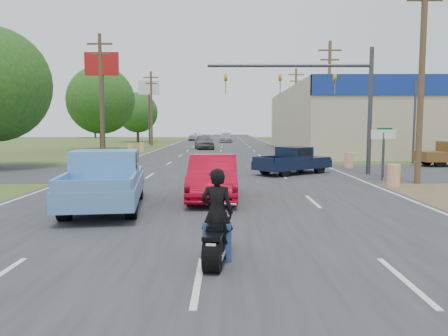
{
  "coord_description": "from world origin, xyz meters",
  "views": [
    {
      "loc": [
        0.47,
        -7.36,
        2.7
      ],
      "look_at": [
        0.43,
        7.17,
        1.3
      ],
      "focal_mm": 35.0,
      "sensor_mm": 36.0,
      "label": 1
    }
  ],
  "objects_px": {
    "red_convertible": "(213,178)",
    "rider": "(217,218)",
    "distant_car_grey": "(204,142)",
    "distant_car_white": "(196,137)",
    "navy_pickup": "(294,160)",
    "distant_car_silver": "(226,138)",
    "motorcycle": "(217,240)",
    "blue_pickup": "(106,179)"
  },
  "relations": [
    {
      "from": "rider",
      "to": "navy_pickup",
      "type": "height_order",
      "value": "rider"
    },
    {
      "from": "distant_car_silver",
      "to": "motorcycle",
      "type": "bearing_deg",
      "value": -89.91
    },
    {
      "from": "motorcycle",
      "to": "rider",
      "type": "distance_m",
      "value": 0.42
    },
    {
      "from": "blue_pickup",
      "to": "distant_car_white",
      "type": "bearing_deg",
      "value": 83.33
    },
    {
      "from": "distant_car_grey",
      "to": "red_convertible",
      "type": "bearing_deg",
      "value": -94.85
    },
    {
      "from": "blue_pickup",
      "to": "navy_pickup",
      "type": "bearing_deg",
      "value": 44.66
    },
    {
      "from": "distant_car_grey",
      "to": "distant_car_white",
      "type": "xyz_separation_m",
      "value": [
        -3.02,
        30.05,
        -0.1
      ]
    },
    {
      "from": "blue_pickup",
      "to": "distant_car_silver",
      "type": "distance_m",
      "value": 58.54
    },
    {
      "from": "distant_car_white",
      "to": "motorcycle",
      "type": "bearing_deg",
      "value": 93.22
    },
    {
      "from": "distant_car_grey",
      "to": "distant_car_white",
      "type": "height_order",
      "value": "distant_car_grey"
    },
    {
      "from": "navy_pickup",
      "to": "distant_car_grey",
      "type": "bearing_deg",
      "value": 155.95
    },
    {
      "from": "red_convertible",
      "to": "distant_car_grey",
      "type": "distance_m",
      "value": 35.03
    },
    {
      "from": "motorcycle",
      "to": "distant_car_grey",
      "type": "relative_size",
      "value": 0.42
    },
    {
      "from": "red_convertible",
      "to": "distant_car_white",
      "type": "relative_size",
      "value": 0.91
    },
    {
      "from": "distant_car_white",
      "to": "navy_pickup",
      "type": "bearing_deg",
      "value": 98.45
    },
    {
      "from": "red_convertible",
      "to": "rider",
      "type": "distance_m",
      "value": 7.48
    },
    {
      "from": "motorcycle",
      "to": "distant_car_grey",
      "type": "height_order",
      "value": "distant_car_grey"
    },
    {
      "from": "red_convertible",
      "to": "distant_car_grey",
      "type": "relative_size",
      "value": 0.98
    },
    {
      "from": "motorcycle",
      "to": "blue_pickup",
      "type": "bearing_deg",
      "value": 129.36
    },
    {
      "from": "motorcycle",
      "to": "red_convertible",
      "type": "bearing_deg",
      "value": 98.72
    },
    {
      "from": "motorcycle",
      "to": "distant_car_grey",
      "type": "xyz_separation_m",
      "value": [
        -2.29,
        42.5,
        0.38
      ]
    },
    {
      "from": "navy_pickup",
      "to": "distant_car_grey",
      "type": "distance_m",
      "value": 27.19
    },
    {
      "from": "rider",
      "to": "distant_car_white",
      "type": "bearing_deg",
      "value": -79.21
    },
    {
      "from": "motorcycle",
      "to": "blue_pickup",
      "type": "distance_m",
      "value": 6.95
    },
    {
      "from": "motorcycle",
      "to": "rider",
      "type": "height_order",
      "value": "rider"
    },
    {
      "from": "blue_pickup",
      "to": "distant_car_white",
      "type": "xyz_separation_m",
      "value": [
        -1.56,
        66.72,
        -0.21
      ]
    },
    {
      "from": "rider",
      "to": "distant_car_silver",
      "type": "distance_m",
      "value": 64.18
    },
    {
      "from": "navy_pickup",
      "to": "distant_car_silver",
      "type": "xyz_separation_m",
      "value": [
        -3.77,
        48.17,
        -0.01
      ]
    },
    {
      "from": "navy_pickup",
      "to": "blue_pickup",
      "type": "bearing_deg",
      "value": -74.87
    },
    {
      "from": "red_convertible",
      "to": "distant_car_silver",
      "type": "distance_m",
      "value": 56.7
    },
    {
      "from": "distant_car_grey",
      "to": "motorcycle",
      "type": "bearing_deg",
      "value": -95.06
    },
    {
      "from": "distant_car_silver",
      "to": "distant_car_white",
      "type": "bearing_deg",
      "value": 124.22
    },
    {
      "from": "blue_pickup",
      "to": "rider",
      "type": "bearing_deg",
      "value": -64.97
    },
    {
      "from": "distant_car_silver",
      "to": "red_convertible",
      "type": "bearing_deg",
      "value": -90.22
    },
    {
      "from": "navy_pickup",
      "to": "distant_car_grey",
      "type": "xyz_separation_m",
      "value": [
        -6.34,
        26.44,
        0.08
      ]
    },
    {
      "from": "rider",
      "to": "distant_car_grey",
      "type": "distance_m",
      "value": 42.51
    },
    {
      "from": "blue_pickup",
      "to": "navy_pickup",
      "type": "distance_m",
      "value": 12.87
    },
    {
      "from": "rider",
      "to": "blue_pickup",
      "type": "bearing_deg",
      "value": -50.37
    },
    {
      "from": "navy_pickup",
      "to": "motorcycle",
      "type": "bearing_deg",
      "value": -51.7
    },
    {
      "from": "rider",
      "to": "navy_pickup",
      "type": "bearing_deg",
      "value": -97.59
    },
    {
      "from": "distant_car_silver",
      "to": "distant_car_white",
      "type": "distance_m",
      "value": 10.02
    },
    {
      "from": "rider",
      "to": "distant_car_silver",
      "type": "relative_size",
      "value": 0.34
    }
  ]
}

